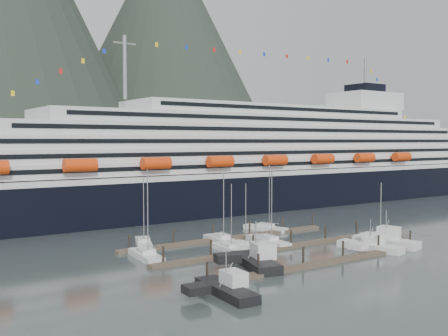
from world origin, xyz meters
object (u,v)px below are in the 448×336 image
at_px(sailboat_c, 242,246).
at_px(sailboat_f, 221,240).
at_px(trawler_c, 370,246).
at_px(sailboat_d, 268,242).
at_px(trawler_a, 225,289).
at_px(sailboat_e, 144,243).
at_px(sailboat_g, 265,228).
at_px(sailboat_b, 229,249).
at_px(sailboat_h, 378,239).
at_px(sailboat_a, 146,256).
at_px(trawler_d, 386,241).
at_px(trawler_b, 255,261).
at_px(cruise_ship, 251,166).

distance_m(sailboat_c, sailboat_f, 6.64).
bearing_deg(trawler_c, sailboat_c, 38.92).
relative_size(sailboat_c, sailboat_d, 0.84).
xyz_separation_m(sailboat_f, trawler_c, (18.32, -20.88, 0.37)).
height_order(sailboat_d, trawler_a, sailboat_d).
height_order(sailboat_e, sailboat_g, sailboat_g).
distance_m(sailboat_b, sailboat_h, 30.85).
bearing_deg(sailboat_f, sailboat_a, 108.21).
xyz_separation_m(sailboat_e, trawler_a, (-5.12, -34.66, 0.40)).
relative_size(sailboat_c, sailboat_g, 0.84).
height_order(sailboat_a, trawler_a, sailboat_a).
xyz_separation_m(sailboat_c, sailboat_d, (6.68, 0.56, 0.03)).
bearing_deg(sailboat_e, trawler_a, -166.75).
bearing_deg(sailboat_b, trawler_a, 146.52).
bearing_deg(sailboat_a, trawler_c, -108.16).
relative_size(sailboat_c, trawler_d, 0.97).
bearing_deg(sailboat_h, trawler_b, 116.42).
xyz_separation_m(sailboat_a, sailboat_h, (44.43, -11.74, -0.04)).
relative_size(sailboat_d, sailboat_e, 1.04).
distance_m(sailboat_h, trawler_a, 46.90).
bearing_deg(trawler_b, sailboat_d, -29.10).
xyz_separation_m(sailboat_b, sailboat_e, (-10.49, 12.95, 0.02)).
height_order(cruise_ship, trawler_a, cruise_ship).
distance_m(sailboat_a, trawler_c, 40.01).
bearing_deg(sailboat_e, sailboat_c, -110.19).
height_order(sailboat_f, trawler_a, sailboat_f).
height_order(sailboat_b, sailboat_c, sailboat_b).
xyz_separation_m(sailboat_c, sailboat_g, (15.74, 12.69, 0.02)).
height_order(sailboat_c, sailboat_f, sailboat_f).
height_order(cruise_ship, trawler_d, cruise_ship).
distance_m(sailboat_f, trawler_a, 34.54).
bearing_deg(sailboat_e, sailboat_f, -90.97).
bearing_deg(sailboat_h, sailboat_d, 83.59).
bearing_deg(sailboat_a, sailboat_f, -70.18).
bearing_deg(cruise_ship, sailboat_b, -130.75).
xyz_separation_m(sailboat_a, trawler_d, (42.03, -15.50, 0.47)).
xyz_separation_m(sailboat_b, trawler_a, (-15.60, -21.71, 0.42)).
relative_size(sailboat_f, sailboat_h, 1.17).
distance_m(sailboat_e, sailboat_f, 14.89).
height_order(sailboat_c, sailboat_g, sailboat_g).
bearing_deg(sailboat_a, sailboat_c, -90.80).
bearing_deg(trawler_b, sailboat_b, 0.50).
relative_size(sailboat_a, sailboat_h, 1.29).
height_order(trawler_a, trawler_b, trawler_b).
distance_m(sailboat_a, sailboat_h, 45.95).
distance_m(sailboat_f, sailboat_g, 16.93).
distance_m(sailboat_f, sailboat_h, 30.85).
bearing_deg(sailboat_b, sailboat_a, 81.61).
bearing_deg(trawler_a, cruise_ship, -35.68).
bearing_deg(sailboat_h, cruise_ship, 9.04).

